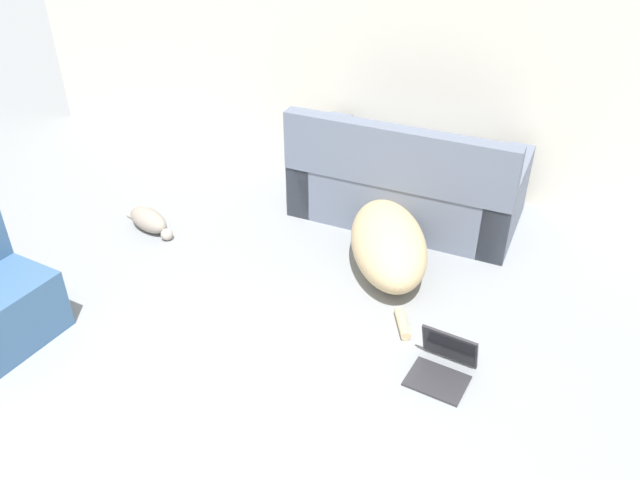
{
  "coord_description": "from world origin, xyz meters",
  "views": [
    {
      "loc": [
        1.46,
        -1.43,
        2.61
      ],
      "look_at": [
        0.14,
        1.63,
        0.46
      ],
      "focal_mm": 35.0,
      "sensor_mm": 36.0,
      "label": 1
    }
  ],
  "objects_px": {
    "couch": "(407,184)",
    "dog": "(387,241)",
    "laptop_open": "(444,361)",
    "cat": "(149,221)"
  },
  "relations": [
    {
      "from": "couch",
      "to": "cat",
      "type": "xyz_separation_m",
      "value": [
        -1.78,
        -1.03,
        -0.2
      ]
    },
    {
      "from": "couch",
      "to": "cat",
      "type": "relative_size",
      "value": 3.13
    },
    {
      "from": "dog",
      "to": "cat",
      "type": "bearing_deg",
      "value": 71.38
    },
    {
      "from": "cat",
      "to": "laptop_open",
      "type": "relative_size",
      "value": 1.49
    },
    {
      "from": "couch",
      "to": "dog",
      "type": "relative_size",
      "value": 1.26
    },
    {
      "from": "cat",
      "to": "dog",
      "type": "bearing_deg",
      "value": 26.5
    },
    {
      "from": "cat",
      "to": "couch",
      "type": "bearing_deg",
      "value": 48.04
    },
    {
      "from": "couch",
      "to": "cat",
      "type": "distance_m",
      "value": 2.06
    },
    {
      "from": "dog",
      "to": "laptop_open",
      "type": "relative_size",
      "value": 3.7
    },
    {
      "from": "laptop_open",
      "to": "cat",
      "type": "bearing_deg",
      "value": 172.96
    }
  ]
}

